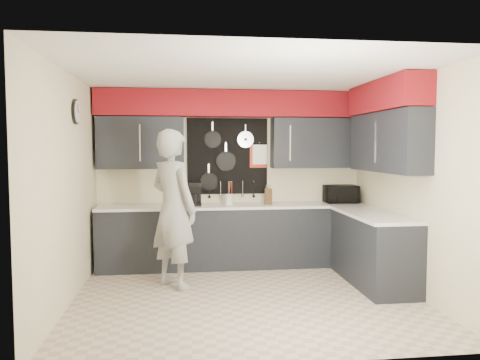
{
  "coord_description": "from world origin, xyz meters",
  "views": [
    {
      "loc": [
        -0.74,
        -5.35,
        1.76
      ],
      "look_at": [
        -0.01,
        0.5,
        1.35
      ],
      "focal_mm": 35.0,
      "sensor_mm": 36.0,
      "label": 1
    }
  ],
  "objects": [
    {
      "name": "utensil_crock",
      "position": [
        -0.06,
        1.44,
        1.0
      ],
      "size": [
        0.12,
        0.12,
        0.16
      ],
      "primitive_type": "cylinder",
      "color": "silver",
      "rests_on": "base_cabinets"
    },
    {
      "name": "ground",
      "position": [
        0.0,
        0.0,
        0.0
      ],
      "size": [
        4.0,
        4.0,
        0.0
      ],
      "primitive_type": "plane",
      "color": "#C6B39A",
      "rests_on": "ground"
    },
    {
      "name": "base_cabinets",
      "position": [
        0.49,
        1.13,
        0.46
      ],
      "size": [
        3.95,
        2.2,
        0.92
      ],
      "color": "black",
      "rests_on": "ground"
    },
    {
      "name": "back_wall_assembly",
      "position": [
        0.01,
        1.6,
        2.01
      ],
      "size": [
        4.0,
        0.36,
        2.6
      ],
      "color": "beige",
      "rests_on": "ground"
    },
    {
      "name": "knife_block",
      "position": [
        0.52,
        1.4,
        1.04
      ],
      "size": [
        0.11,
        0.11,
        0.23
      ],
      "primitive_type": "cube",
      "rotation": [
        0.0,
        0.0,
        -0.08
      ],
      "color": "#331F10",
      "rests_on": "base_cabinets"
    },
    {
      "name": "left_wall_assembly",
      "position": [
        -1.99,
        0.02,
        1.33
      ],
      "size": [
        0.05,
        3.5,
        2.6
      ],
      "color": "beige",
      "rests_on": "ground"
    },
    {
      "name": "microwave",
      "position": [
        1.64,
        1.46,
        1.05
      ],
      "size": [
        0.48,
        0.33,
        0.27
      ],
      "primitive_type": "imported",
      "rotation": [
        0.0,
        0.0,
        -0.0
      ],
      "color": "black",
      "rests_on": "base_cabinets"
    },
    {
      "name": "right_wall_assembly",
      "position": [
        1.85,
        0.26,
        1.94
      ],
      "size": [
        0.36,
        3.5,
        2.6
      ],
      "color": "beige",
      "rests_on": "ground"
    },
    {
      "name": "coffee_maker",
      "position": [
        -0.56,
        1.42,
        1.1
      ],
      "size": [
        0.19,
        0.23,
        0.34
      ],
      "rotation": [
        0.0,
        0.0,
        -0.04
      ],
      "color": "black",
      "rests_on": "base_cabinets"
    },
    {
      "name": "person",
      "position": [
        -0.85,
        0.53,
        0.99
      ],
      "size": [
        0.84,
        0.86,
        1.98
      ],
      "primitive_type": "imported",
      "rotation": [
        0.0,
        0.0,
        2.3
      ],
      "color": "#999997",
      "rests_on": "ground"
    }
  ]
}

